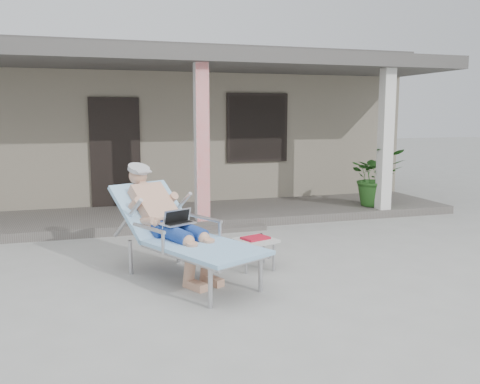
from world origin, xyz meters
name	(u,v)px	position (x,y,z in m)	size (l,w,h in m)	color
ground	(239,264)	(0.00, 0.00, 0.00)	(60.00, 60.00, 0.00)	#9E9E99
house	(163,125)	(0.00, 6.50, 1.67)	(10.40, 5.40, 3.30)	gray
porch_deck	(192,215)	(0.00, 3.00, 0.07)	(10.00, 2.00, 0.15)	#605B56
porch_overhang	(191,65)	(0.00, 2.95, 2.79)	(10.00, 2.30, 2.85)	silver
porch_step	(207,230)	(0.00, 1.85, 0.04)	(2.00, 0.30, 0.07)	#605B56
lounger	(175,205)	(-0.88, -0.26, 0.87)	(1.66, 2.24, 1.41)	#B7B7BC
side_table	(255,242)	(0.14, -0.24, 0.34)	(0.58, 0.58, 0.41)	#BABBB5
potted_palm	(377,177)	(3.57, 2.50, 0.72)	(1.03, 0.89, 1.15)	#26591E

